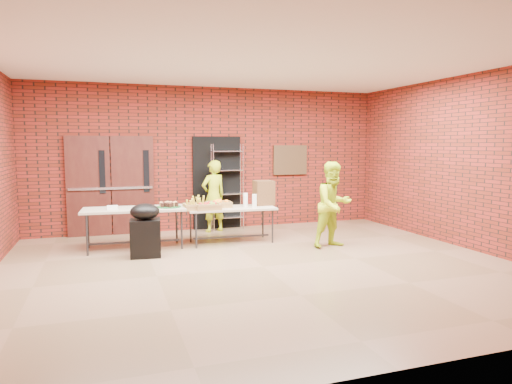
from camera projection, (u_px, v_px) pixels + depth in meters
room at (263, 165)px, 7.03m from camera, size 8.08×7.08×3.28m
double_doors at (111, 186)px, 9.63m from camera, size 1.78×0.12×2.10m
dark_doorway at (217, 183)px, 10.38m from camera, size 1.10×0.06×2.10m
bronze_plaque at (290, 160)px, 10.89m from camera, size 0.85×0.04×0.70m
wire_rack at (227, 187)px, 10.32m from camera, size 0.71×0.26×1.93m
table_left at (134, 212)px, 8.37m from camera, size 1.89×0.89×0.76m
table_right at (231, 210)px, 8.90m from camera, size 1.74×0.81×0.70m
basket_bananas at (196, 206)px, 8.59m from camera, size 0.47×0.37×0.15m
basket_oranges at (219, 204)px, 8.90m from camera, size 0.46×0.36×0.14m
basket_apples at (208, 206)px, 8.61m from camera, size 0.47×0.36×0.15m
muffin_tray at (169, 205)px, 8.48m from camera, size 0.44×0.44×0.11m
napkin_box at (112, 207)px, 8.24m from camera, size 0.19×0.13×0.06m
coffee_dispenser at (264, 193)px, 9.23m from camera, size 0.38×0.34×0.49m
cup_stack_front at (246, 201)px, 8.91m from camera, size 0.08×0.08×0.23m
cup_stack_mid at (254, 201)px, 8.82m from camera, size 0.09×0.09×0.26m
cup_stack_back at (246, 200)px, 9.02m from camera, size 0.09×0.09×0.26m
covered_grill at (145, 230)px, 7.81m from camera, size 0.54×0.47×0.92m
volunteer_woman at (214, 196)px, 10.02m from camera, size 0.66×0.53×1.58m
volunteer_man at (334, 205)px, 8.52m from camera, size 0.87×0.74×1.60m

